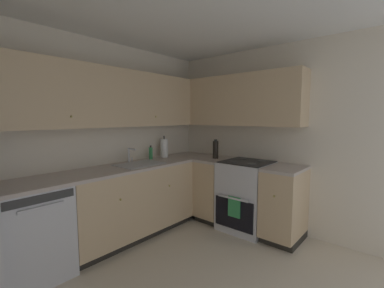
{
  "coord_description": "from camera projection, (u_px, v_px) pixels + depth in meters",
  "views": [
    {
      "loc": [
        -1.46,
        -1.33,
        1.52
      ],
      "look_at": [
        0.98,
        0.77,
        1.18
      ],
      "focal_mm": 24.07,
      "sensor_mm": 36.0,
      "label": 1
    }
  ],
  "objects": [
    {
      "name": "wall_back",
      "position": [
        82.0,
        142.0,
        3.06
      ],
      "size": [
        3.87,
        0.05,
        2.45
      ],
      "primitive_type": "cube",
      "color": "beige",
      "rests_on": "ground_plane"
    },
    {
      "name": "wall_right",
      "position": [
        281.0,
        139.0,
        3.43
      ],
      "size": [
        0.05,
        3.33,
        2.45
      ],
      "primitive_type": "cube",
      "color": "beige",
      "rests_on": "ground_plane"
    },
    {
      "name": "dishwasher",
      "position": [
        31.0,
        233.0,
        2.41
      ],
      "size": [
        0.6,
        0.63,
        0.88
      ],
      "color": "silver",
      "rests_on": "ground_plane"
    },
    {
      "name": "lower_cabinets_back",
      "position": [
        132.0,
        202.0,
        3.27
      ],
      "size": [
        1.67,
        0.62,
        0.88
      ],
      "color": "tan",
      "rests_on": "ground_plane"
    },
    {
      "name": "countertop_back",
      "position": [
        131.0,
        167.0,
        3.22
      ],
      "size": [
        2.87,
        0.6,
        0.03
      ],
      "primitive_type": "cube",
      "color": "#B7A89E",
      "rests_on": "lower_cabinets_back"
    },
    {
      "name": "lower_cabinets_right",
      "position": [
        248.0,
        197.0,
        3.46
      ],
      "size": [
        0.62,
        1.42,
        0.88
      ],
      "color": "tan",
      "rests_on": "ground_plane"
    },
    {
      "name": "countertop_right",
      "position": [
        248.0,
        164.0,
        3.41
      ],
      "size": [
        0.6,
        1.42,
        0.03
      ],
      "color": "#B7A89E",
      "rests_on": "lower_cabinets_right"
    },
    {
      "name": "oven_range",
      "position": [
        246.0,
        195.0,
        3.49
      ],
      "size": [
        0.68,
        0.62,
        1.07
      ],
      "color": "silver",
      "rests_on": "ground_plane"
    },
    {
      "name": "upper_cabinets_back",
      "position": [
        111.0,
        98.0,
        3.1
      ],
      "size": [
        2.55,
        0.34,
        0.69
      ],
      "color": "tan"
    },
    {
      "name": "upper_cabinets_right",
      "position": [
        233.0,
        101.0,
        3.65
      ],
      "size": [
        0.32,
        1.97,
        0.69
      ],
      "color": "tan"
    },
    {
      "name": "sink",
      "position": [
        140.0,
        167.0,
        3.29
      ],
      "size": [
        0.56,
        0.4,
        0.1
      ],
      "color": "#B7B7BC",
      "rests_on": "countertop_back"
    },
    {
      "name": "faucet",
      "position": [
        130.0,
        154.0,
        3.41
      ],
      "size": [
        0.07,
        0.16,
        0.19
      ],
      "color": "silver",
      "rests_on": "countertop_back"
    },
    {
      "name": "soap_bottle",
      "position": [
        151.0,
        153.0,
        3.68
      ],
      "size": [
        0.05,
        0.05,
        0.2
      ],
      "color": "#338C4C",
      "rests_on": "countertop_back"
    },
    {
      "name": "paper_towel_roll",
      "position": [
        164.0,
        148.0,
        3.85
      ],
      "size": [
        0.11,
        0.11,
        0.33
      ],
      "color": "white",
      "rests_on": "countertop_back"
    },
    {
      "name": "oil_bottle",
      "position": [
        216.0,
        150.0,
        3.74
      ],
      "size": [
        0.08,
        0.08,
        0.28
      ],
      "color": "black",
      "rests_on": "countertop_right"
    }
  ]
}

